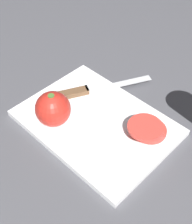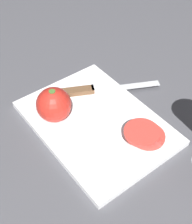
{
  "view_description": "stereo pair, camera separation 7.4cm",
  "coord_description": "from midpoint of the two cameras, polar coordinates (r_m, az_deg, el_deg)",
  "views": [
    {
      "loc": [
        0.37,
        -0.34,
        0.57
      ],
      "look_at": [
        0.01,
        0.03,
        0.05
      ],
      "focal_mm": 50.0,
      "sensor_mm": 36.0,
      "label": 1
    },
    {
      "loc": [
        0.42,
        -0.29,
        0.57
      ],
      "look_at": [
        0.01,
        0.03,
        0.05
      ],
      "focal_mm": 50.0,
      "sensor_mm": 36.0,
      "label": 2
    }
  ],
  "objects": [
    {
      "name": "tomato_slice_stack_near",
      "position": [
        0.72,
        11.86,
        -4.17
      ],
      "size": [
        0.08,
        0.11,
        0.04
      ],
      "color": "#D63D33",
      "rests_on": "cutting_board"
    },
    {
      "name": "knife",
      "position": [
        0.83,
        0.37,
        3.81
      ],
      "size": [
        0.15,
        0.27,
        0.01
      ],
      "rotation": [
        0.0,
        0.0,
        1.1
      ],
      "color": "silver",
      "rests_on": "cutting_board"
    },
    {
      "name": "whole_tomato",
      "position": [
        0.74,
        -4.91,
        1.21
      ],
      "size": [
        0.08,
        0.08,
        0.09
      ],
      "color": "red",
      "rests_on": "cutting_board"
    },
    {
      "name": "ground_plane",
      "position": [
        0.76,
        0.87,
        -3.0
      ],
      "size": [
        3.0,
        3.0,
        0.0
      ],
      "primitive_type": "plane",
      "color": "#4C4C51"
    },
    {
      "name": "cutting_board",
      "position": [
        0.76,
        2.76,
        -2.11
      ],
      "size": [
        0.36,
        0.27,
        0.02
      ],
      "color": "white",
      "rests_on": "ground_plane"
    }
  ]
}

